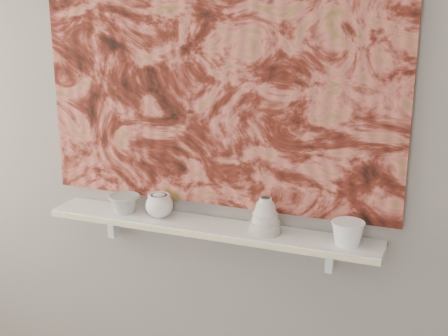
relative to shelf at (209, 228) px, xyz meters
The scene contains 11 objects.
wall_back 0.45m from the shelf, 90.00° to the left, with size 3.60×3.60×0.00m, color gray.
shelf is the anchor object (origin of this frame).
shelf_stripe 0.09m from the shelf, 90.00° to the right, with size 1.40×0.01×0.02m, color beige.
bracket_left 0.50m from the shelf, behind, with size 0.03×0.06×0.12m, color white.
bracket_right 0.50m from the shelf, ahead, with size 0.03×0.06×0.12m, color white.
painting 0.63m from the shelf, 90.00° to the left, with size 1.50×0.03×1.10m, color #5D1E14.
house_motif 0.55m from the shelf, ahead, with size 0.09×0.00×0.08m, color black.
bowl_grey 0.39m from the shelf, behind, with size 0.14×0.14×0.08m, color #A0A09D, non-canonical shape.
cup_cream 0.23m from the shelf, behind, with size 0.11×0.11×0.10m, color silver, non-canonical shape.
bell_vessel 0.25m from the shelf, ahead, with size 0.13×0.13×0.14m, color beige, non-canonical shape.
bowl_white 0.57m from the shelf, ahead, with size 0.13×0.13×0.09m, color white, non-canonical shape.
Camera 1 is at (0.91, -0.68, 1.86)m, focal length 50.00 mm.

